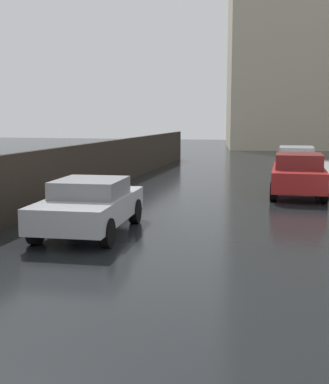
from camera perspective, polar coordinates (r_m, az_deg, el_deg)
car_white_mid_road at (r=23.53m, az=14.60°, el=3.31°), size 1.79×4.28×1.42m
car_silver_far_ahead at (r=12.14m, az=-8.42°, el=-1.42°), size 2.00×3.95×1.28m
car_red_behind_camera at (r=18.33m, az=14.83°, el=1.95°), size 1.83×4.33×1.49m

